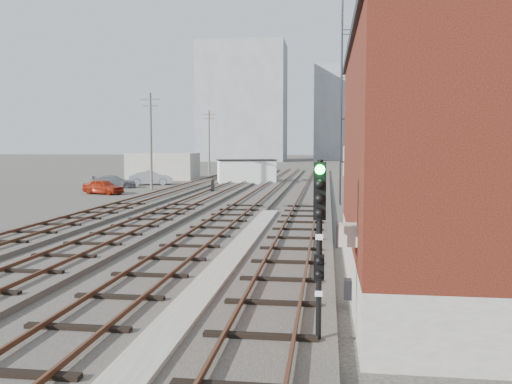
% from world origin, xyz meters
% --- Properties ---
extents(ground, '(320.00, 320.00, 0.00)m').
position_xyz_m(ground, '(0.00, 60.00, 0.00)').
color(ground, '#282621').
rests_on(ground, ground).
extents(track_right, '(3.20, 90.00, 0.39)m').
position_xyz_m(track_right, '(2.50, 39.00, 0.11)').
color(track_right, '#332D28').
rests_on(track_right, ground).
extents(track_mid_right, '(3.20, 90.00, 0.39)m').
position_xyz_m(track_mid_right, '(-1.50, 39.00, 0.11)').
color(track_mid_right, '#332D28').
rests_on(track_mid_right, ground).
extents(track_mid_left, '(3.20, 90.00, 0.39)m').
position_xyz_m(track_mid_left, '(-5.50, 39.00, 0.11)').
color(track_mid_left, '#332D28').
rests_on(track_mid_left, ground).
extents(track_left, '(3.20, 90.00, 0.39)m').
position_xyz_m(track_left, '(-9.50, 39.00, 0.11)').
color(track_left, '#332D28').
rests_on(track_left, ground).
extents(platform_curb, '(0.90, 28.00, 0.26)m').
position_xyz_m(platform_curb, '(0.50, 14.00, 0.13)').
color(platform_curb, gray).
rests_on(platform_curb, ground).
extents(brick_building, '(6.54, 12.20, 7.22)m').
position_xyz_m(brick_building, '(7.50, 12.00, 3.63)').
color(brick_building, gray).
rests_on(brick_building, ground).
extents(lattice_tower, '(1.60, 1.60, 15.00)m').
position_xyz_m(lattice_tower, '(5.50, 35.00, 7.50)').
color(lattice_tower, black).
rests_on(lattice_tower, ground).
extents(utility_pole_left_b, '(1.80, 0.24, 9.00)m').
position_xyz_m(utility_pole_left_b, '(-12.50, 45.00, 4.80)').
color(utility_pole_left_b, '#595147').
rests_on(utility_pole_left_b, ground).
extents(utility_pole_left_c, '(1.80, 0.24, 9.00)m').
position_xyz_m(utility_pole_left_c, '(-12.50, 70.00, 4.80)').
color(utility_pole_left_c, '#595147').
rests_on(utility_pole_left_c, ground).
extents(utility_pole_right_a, '(1.80, 0.24, 9.00)m').
position_xyz_m(utility_pole_right_a, '(6.50, 28.00, 4.80)').
color(utility_pole_right_a, '#595147').
rests_on(utility_pole_right_a, ground).
extents(utility_pole_right_b, '(1.80, 0.24, 9.00)m').
position_xyz_m(utility_pole_right_b, '(6.50, 58.00, 4.80)').
color(utility_pole_right_b, '#595147').
rests_on(utility_pole_right_b, ground).
extents(apartment_left, '(22.00, 14.00, 30.00)m').
position_xyz_m(apartment_left, '(-18.00, 135.00, 15.00)').
color(apartment_left, gray).
rests_on(apartment_left, ground).
extents(apartment_right, '(16.00, 12.00, 26.00)m').
position_xyz_m(apartment_right, '(8.00, 150.00, 13.00)').
color(apartment_right, gray).
rests_on(apartment_right, ground).
extents(shed_left, '(8.00, 5.00, 3.20)m').
position_xyz_m(shed_left, '(-16.00, 60.00, 1.60)').
color(shed_left, gray).
rests_on(shed_left, ground).
extents(shed_right, '(6.00, 6.00, 4.00)m').
position_xyz_m(shed_right, '(9.00, 70.00, 2.00)').
color(shed_right, gray).
rests_on(shed_right, ground).
extents(signal_mast, '(0.40, 0.41, 3.91)m').
position_xyz_m(signal_mast, '(3.70, 7.09, 2.28)').
color(signal_mast, gray).
rests_on(signal_mast, ground).
extents(switch_stand, '(0.37, 0.37, 1.34)m').
position_xyz_m(switch_stand, '(-6.00, 41.97, 0.63)').
color(switch_stand, black).
rests_on(switch_stand, ground).
extents(site_trailer, '(6.78, 4.46, 2.63)m').
position_xyz_m(site_trailer, '(-4.83, 53.87, 1.33)').
color(site_trailer, white).
rests_on(site_trailer, ground).
extents(car_red, '(4.02, 2.66, 1.27)m').
position_xyz_m(car_red, '(-15.11, 40.02, 0.64)').
color(car_red, '#99220D').
rests_on(car_red, ground).
extents(car_silver, '(4.81, 3.01, 1.50)m').
position_xyz_m(car_silver, '(-14.59, 50.87, 0.75)').
color(car_silver, '#9E9FA5').
rests_on(car_silver, ground).
extents(car_grey, '(4.55, 2.78, 1.23)m').
position_xyz_m(car_grey, '(-16.80, 46.46, 0.62)').
color(car_grey, slate).
rests_on(car_grey, ground).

